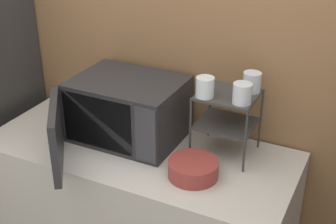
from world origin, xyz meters
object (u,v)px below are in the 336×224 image
object	(u,v)px
glass_back_right	(252,82)
dish_rack	(227,111)
glass_front_right	(242,93)
bowl	(193,169)
microwave	(125,110)
glass_front_left	(205,87)

from	to	relation	value
glass_back_right	dish_rack	bearing A→B (deg)	-140.11
dish_rack	glass_front_right	bearing A→B (deg)	-38.19
glass_front_right	bowl	world-z (taller)	glass_front_right
microwave	glass_front_right	bearing A→B (deg)	1.65
microwave	dish_rack	distance (m)	0.48
microwave	glass_back_right	world-z (taller)	glass_back_right
dish_rack	glass_front_left	xyz separation A→B (m)	(-0.08, -0.07, 0.12)
glass_back_right	glass_front_right	size ratio (longest dim) A/B	1.00
microwave	dish_rack	world-z (taller)	dish_rack
microwave	dish_rack	xyz separation A→B (m)	(0.47, 0.08, 0.07)
microwave	bowl	world-z (taller)	microwave
glass_front_right	dish_rack	bearing A→B (deg)	141.81
glass_front_right	glass_front_left	bearing A→B (deg)	-177.32
glass_front_right	microwave	bearing A→B (deg)	-178.35
glass_front_left	glass_back_right	world-z (taller)	same
glass_front_left	bowl	bearing A→B (deg)	-80.88
dish_rack	bowl	bearing A→B (deg)	-102.60
glass_front_left	glass_front_right	xyz separation A→B (m)	(0.16, 0.01, 0.00)
glass_front_right	glass_back_right	bearing A→B (deg)	89.89
microwave	bowl	size ratio (longest dim) A/B	3.36
glass_back_right	microwave	bearing A→B (deg)	-165.16
bowl	glass_front_left	bearing A→B (deg)	99.12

